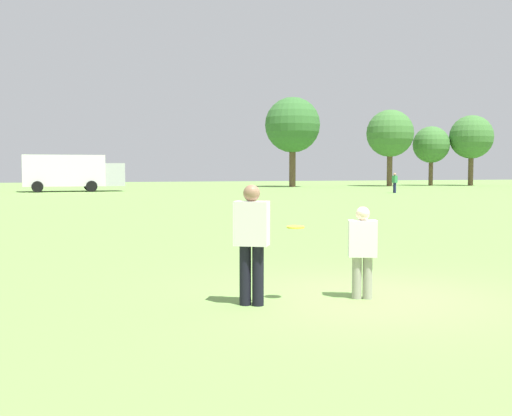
% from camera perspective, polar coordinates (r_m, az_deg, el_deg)
% --- Properties ---
extents(ground_plane, '(172.49, 172.49, 0.00)m').
position_cam_1_polar(ground_plane, '(10.15, 10.42, -7.95)').
color(ground_plane, '#6B9347').
extents(player_thrower, '(0.58, 0.49, 1.78)m').
position_cam_1_polar(player_thrower, '(9.26, -0.40, -2.69)').
color(player_thrower, black).
rests_on(player_thrower, ground).
extents(player_defender, '(0.49, 0.39, 1.43)m').
position_cam_1_polar(player_defender, '(9.89, 9.59, -3.54)').
color(player_defender, gray).
rests_on(player_defender, ground).
extents(frisbee, '(0.27, 0.27, 0.04)m').
position_cam_1_polar(frisbee, '(9.54, 3.59, -1.73)').
color(frisbee, yellow).
extents(traffic_cone, '(0.32, 0.32, 0.48)m').
position_cam_1_polar(traffic_cone, '(18.92, 0.07, -1.83)').
color(traffic_cone, '#D8590C').
rests_on(traffic_cone, ground).
extents(box_truck, '(8.58, 3.22, 3.18)m').
position_cam_1_polar(box_truck, '(57.35, -16.33, 3.18)').
color(box_truck, white).
rests_on(box_truck, ground).
extents(bystander_far_jogger, '(0.28, 0.46, 1.65)m').
position_cam_1_polar(bystander_far_jogger, '(53.14, 12.42, 2.34)').
color(bystander_far_jogger, '#1E234C').
rests_on(bystander_far_jogger, ground).
extents(tree_center_elm, '(6.01, 6.01, 9.76)m').
position_cam_1_polar(tree_center_elm, '(69.22, 3.32, 7.48)').
color(tree_center_elm, brown).
rests_on(tree_center_elm, ground).
extents(tree_east_birch, '(5.33, 5.33, 8.66)m').
position_cam_1_polar(tree_east_birch, '(73.47, 12.02, 6.59)').
color(tree_east_birch, brown).
rests_on(tree_east_birch, ground).
extents(tree_east_oak, '(4.28, 4.28, 6.96)m').
position_cam_1_polar(tree_east_oak, '(77.25, 15.55, 5.52)').
color(tree_east_oak, brown).
rests_on(tree_east_oak, ground).
extents(tree_far_east_pine, '(5.07, 5.07, 8.23)m').
position_cam_1_polar(tree_far_east_pine, '(78.38, 18.89, 6.07)').
color(tree_far_east_pine, brown).
rests_on(tree_far_east_pine, ground).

